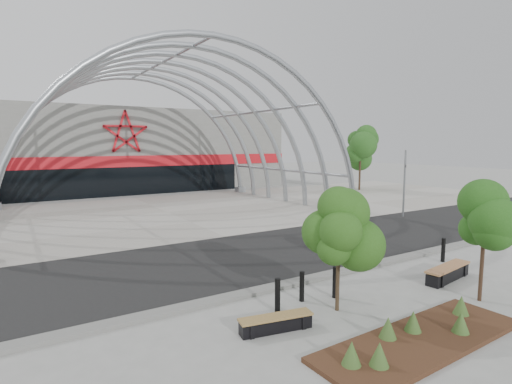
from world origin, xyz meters
TOP-DOWN VIEW (x-y plane):
  - ground at (0.00, 0.00)m, footprint 140.00×140.00m
  - road at (0.00, 3.50)m, footprint 140.00×7.00m
  - forecourt at (0.00, 15.50)m, footprint 60.00×17.00m
  - kerb at (0.00, -0.25)m, footprint 60.00×0.50m
  - arena_building at (0.00, 33.45)m, footprint 34.00×15.24m
  - vault_canopy at (0.00, 15.50)m, footprint 20.80×15.80m
  - planting_bed at (-1.03, -4.96)m, footprint 5.95×1.99m
  - signal_pole at (12.32, 5.94)m, footprint 0.24×0.61m
  - street_tree_0 at (-1.38, -2.56)m, footprint 1.48×1.48m
  - street_tree_1 at (2.72, -4.30)m, footprint 1.41×1.41m
  - bench_0 at (-3.57, -2.68)m, footprint 1.96×0.77m
  - bench_1 at (3.62, -2.70)m, footprint 2.40×0.84m
  - bollard_0 at (-2.88, -1.77)m, footprint 0.15×0.15m
  - bollard_1 at (-1.82, -1.52)m, footprint 0.15×0.15m
  - bollard_2 at (-0.79, -1.83)m, footprint 0.16×0.16m
  - bollard_3 at (2.49, 0.11)m, footprint 0.14×0.14m
  - bollard_4 at (5.45, -1.32)m, footprint 0.15×0.15m
  - bg_tree_1 at (21.00, 18.00)m, footprint 2.70×2.70m

SIDE VIEW (x-z plane):
  - ground at x=0.00m, z-range 0.00..0.00m
  - road at x=0.00m, z-range 0.00..0.02m
  - vault_canopy at x=0.00m, z-range -10.16..10.20m
  - forecourt at x=0.00m, z-range 0.00..0.04m
  - kerb at x=0.00m, z-range 0.00..0.12m
  - planting_bed at x=-1.03m, z-range -0.16..0.46m
  - bench_0 at x=-3.57m, z-range -0.01..0.40m
  - bench_1 at x=3.62m, z-range -0.01..0.49m
  - bollard_3 at x=2.49m, z-range 0.00..0.86m
  - bollard_1 at x=-1.82m, z-range 0.00..0.91m
  - bollard_4 at x=5.45m, z-range 0.00..0.96m
  - bollard_0 at x=-2.88m, z-range 0.00..0.97m
  - bollard_2 at x=-0.79m, z-range 0.00..0.97m
  - signal_pole at x=12.32m, z-range 0.10..4.37m
  - street_tree_1 at x=2.72m, z-range 0.73..4.07m
  - street_tree_0 at x=-1.38m, z-range 0.74..4.11m
  - arena_building at x=0.00m, z-range -0.01..7.99m
  - bg_tree_1 at x=21.00m, z-range 1.29..7.20m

